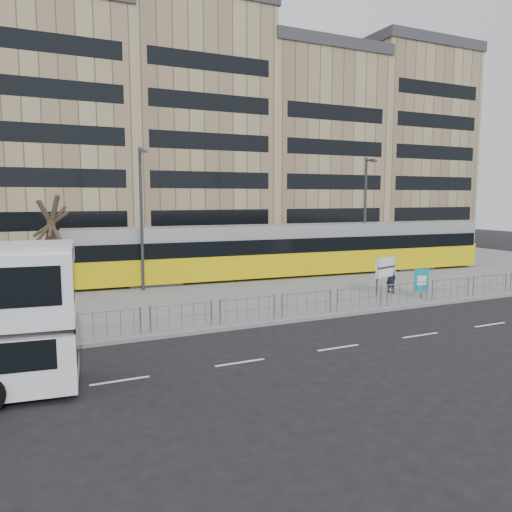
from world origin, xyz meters
name	(u,v)px	position (x,y,z in m)	size (l,w,h in m)	color
ground	(325,319)	(0.00, 0.00, 0.00)	(120.00, 120.00, 0.00)	black
plaza	(229,279)	(0.00, 12.00, 0.07)	(64.00, 24.00, 0.15)	slate
kerb	(325,317)	(0.00, 0.05, 0.07)	(64.00, 0.25, 0.17)	gray
building_row	(163,128)	(1.55, 34.27, 12.91)	(70.40, 18.40, 31.20)	brown
pedestrian_barrier	(355,293)	(2.00, 0.50, 0.98)	(32.07, 0.07, 1.10)	gray
road_markings	(401,338)	(1.00, -4.00, 0.01)	(62.00, 0.12, 0.01)	white
tram	(292,250)	(4.48, 11.18, 1.93)	(30.28, 4.94, 3.55)	#D9C20B
station_sign	(386,269)	(5.71, 2.72, 1.62)	(1.78, 0.61, 2.12)	#2D2D30
ad_panel	(421,281)	(6.98, 1.30, 1.08)	(0.84, 0.24, 1.59)	#2D2D30
pedestrian	(391,277)	(6.42, 3.13, 1.09)	(0.68, 0.45, 1.87)	black
traffic_light_west	(71,287)	(-10.88, 1.23, 2.12)	(0.21, 0.24, 3.10)	#2D2D30
lamp_post_west	(142,214)	(-6.25, 9.81, 4.66)	(0.45, 1.04, 8.26)	#2D2D30
lamp_post_east	(366,210)	(10.39, 10.80, 4.67)	(0.45, 1.04, 8.30)	#2D2D30
bare_tree	(50,193)	(-11.11, 9.81, 5.81)	(4.90, 4.90, 7.89)	#2E2219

